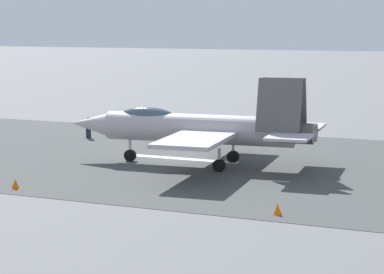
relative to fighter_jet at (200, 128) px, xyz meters
The scene contains 6 objects.
ground_plane 3.34m from the fighter_jet, 44.46° to the right, with size 400.00×400.00×0.00m, color slate.
runway_strip 3.33m from the fighter_jet, 44.77° to the right, with size 240.00×26.00×0.02m.
fighter_jet is the anchor object (origin of this frame).
crew_person 14.28m from the fighter_jet, 30.64° to the right, with size 0.65×0.43×1.66m.
marker_cone_near 13.03m from the fighter_jet, 128.33° to the left, with size 0.44×0.44×0.55m, color orange.
marker_cone_mid 12.21m from the fighter_jet, 57.04° to the left, with size 0.44×0.44×0.55m, color orange.
Camera 1 is at (-19.22, 44.76, 8.75)m, focal length 71.21 mm.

